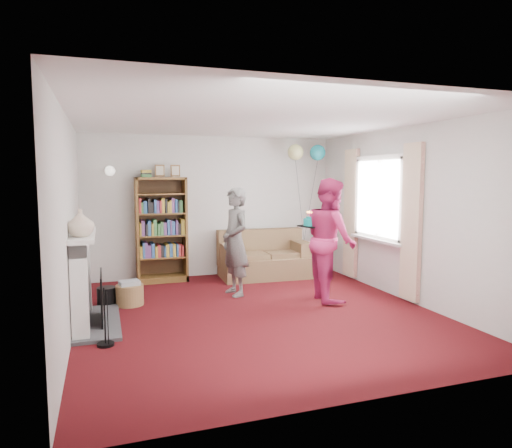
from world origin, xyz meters
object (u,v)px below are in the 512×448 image
object	(u,v)px
sofa	(264,259)
person_magenta	(330,239)
bookcase	(161,230)
person_striped	(235,242)
birthday_cake	(313,222)

from	to	relation	value
sofa	person_magenta	bearing A→B (deg)	-74.92
bookcase	person_magenta	world-z (taller)	bookcase
person_striped	person_magenta	size ratio (longest dim) A/B	0.92
person_magenta	birthday_cake	size ratio (longest dim) A/B	5.33
bookcase	person_striped	size ratio (longest dim) A/B	1.22
bookcase	person_magenta	xyz separation A→B (m)	(2.17, -1.99, 0.01)
bookcase	sofa	bearing A→B (deg)	-7.53
bookcase	birthday_cake	xyz separation A→B (m)	(1.96, -1.84, 0.25)
person_striped	person_magenta	bearing A→B (deg)	51.19
bookcase	person_striped	distance (m)	1.61
bookcase	person_striped	world-z (taller)	bookcase
sofa	birthday_cake	bearing A→B (deg)	-80.95
sofa	person_striped	bearing A→B (deg)	-125.76
birthday_cake	sofa	bearing A→B (deg)	96.63
person_striped	birthday_cake	world-z (taller)	person_striped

